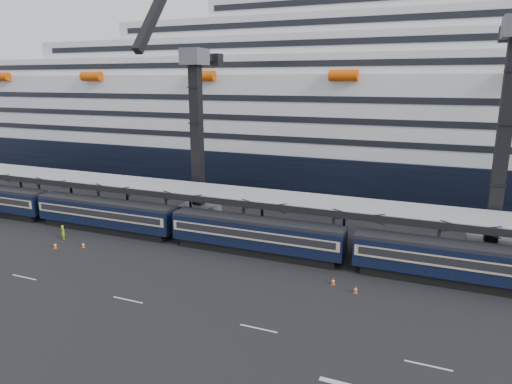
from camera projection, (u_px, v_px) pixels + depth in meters
ground at (300, 310)px, 37.12m from camera, size 260.00×260.00×0.00m
lane_markings at (397, 370)px, 29.39m from camera, size 111.00×4.27×0.02m
train at (286, 238)px, 47.29m from camera, size 133.05×3.00×4.05m
canopy at (340, 205)px, 48.43m from camera, size 130.00×6.25×5.53m
cruise_ship at (377, 116)px, 75.84m from camera, size 214.09×28.84×34.00m
crane_dark_near at (195, 130)px, 58.37m from camera, size 4.50×17.75×35.08m
crane_dark_mid at (505, 131)px, 44.14m from camera, size 4.50×18.24×39.64m
worker at (63, 232)px, 53.40m from camera, size 0.73×0.65×1.69m
traffic_cone_b at (55, 245)px, 50.50m from camera, size 0.37×0.37×0.75m
traffic_cone_c at (83, 245)px, 50.76m from camera, size 0.35×0.35×0.70m
traffic_cone_d at (333, 281)px, 41.58m from camera, size 0.34×0.34×0.69m
traffic_cone_e at (356, 289)px, 39.91m from camera, size 0.35×0.35×0.69m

